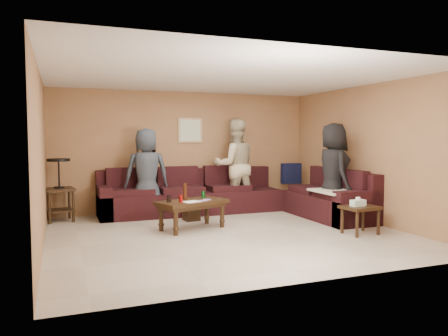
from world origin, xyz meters
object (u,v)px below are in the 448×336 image
Objects in this scene: person_middle at (235,165)px; sectional_sofa at (239,199)px; person_right at (333,172)px; end_table_left at (59,189)px; side_table_right at (360,210)px; coffee_table at (192,205)px; waste_bin at (191,212)px; person_left at (147,173)px.

sectional_sofa is at bearing 81.63° from person_middle.
end_table_left is at bearing 78.68° from person_right.
person_right is at bearing -38.01° from sectional_sofa.
sectional_sofa reaches higher than side_table_right.
side_table_right is at bearing -63.25° from sectional_sofa.
waste_bin is (0.21, 0.75, -0.26)m from coffee_table.
side_table_right is at bearing -28.72° from coffee_table.
waste_bin is 1.16m from person_left.
sectional_sofa is at bearing -9.78° from end_table_left.
person_middle is (1.14, 0.66, 0.81)m from waste_bin.
person_middle reaches higher than sectional_sofa.
end_table_left is 5.07m from person_right.
waste_bin is (-1.04, -0.22, -0.17)m from sectional_sofa.
person_middle is at bearing 77.21° from sectional_sofa.
waste_bin is at bearing 34.35° from person_middle.
person_middle is (-1.05, 2.72, 0.57)m from side_table_right.
waste_bin is 0.17× the size of person_right.
side_table_right is 2.97m from person_middle.
end_table_left is 0.67× the size of person_left.
person_middle is (3.44, -0.13, 0.36)m from end_table_left.
coffee_table is at bearing 151.28° from side_table_right.
end_table_left is at bearing 143.56° from coffee_table.
side_table_right is at bearing 115.48° from person_middle.
person_right is (2.48, -0.91, 0.75)m from waste_bin.
person_left is 3.52m from person_right.
person_left reaches higher than end_table_left.
coffee_table is 2.60m from end_table_left.
end_table_left is at bearing 160.95° from waste_bin.
person_left is (-1.76, 0.36, 0.54)m from sectional_sofa.
coffee_table is at bearing 94.88° from person_right.
person_left reaches higher than waste_bin.
sectional_sofa is 0.78m from person_middle.
sectional_sofa is 2.41× the size of person_middle.
sectional_sofa is 3.57× the size of coffee_table.
side_table_right is 0.35× the size of person_left.
side_table_right is 3.96m from person_left.
person_right is at bearing 76.10° from side_table_right.
side_table_right is 1.30m from person_right.
side_table_right is (4.49, -2.86, -0.21)m from end_table_left.
end_table_left reaches higher than waste_bin.
sectional_sofa is 14.64× the size of waste_bin.
side_table_right is 0.33× the size of person_right.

